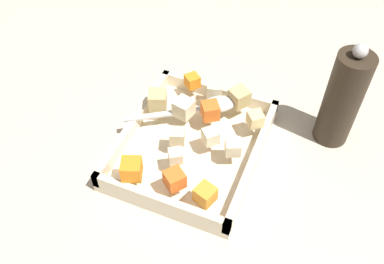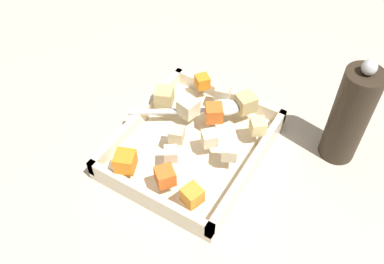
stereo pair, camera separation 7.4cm
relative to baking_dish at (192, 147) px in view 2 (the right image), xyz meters
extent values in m
plane|color=#BCB29E|center=(0.02, 0.02, -0.01)|extent=(4.00, 4.00, 0.00)
cube|color=beige|center=(0.00, 0.00, -0.01)|extent=(0.29, 0.24, 0.01)
cube|color=beige|center=(0.00, -0.11, 0.02)|extent=(0.29, 0.01, 0.03)
cube|color=beige|center=(0.00, 0.11, 0.02)|extent=(0.29, 0.01, 0.03)
cube|color=beige|center=(-0.14, 0.00, 0.02)|extent=(0.01, 0.24, 0.03)
cube|color=beige|center=(0.14, 0.00, 0.02)|extent=(0.01, 0.24, 0.03)
cube|color=orange|center=(0.06, -0.01, 0.05)|extent=(0.04, 0.04, 0.03)
cube|color=orange|center=(-0.11, -0.01, 0.04)|extent=(0.04, 0.04, 0.03)
cube|color=orange|center=(0.12, 0.05, 0.04)|extent=(0.04, 0.04, 0.02)
cube|color=orange|center=(-0.11, 0.06, 0.05)|extent=(0.04, 0.04, 0.03)
cube|color=orange|center=(-0.11, -0.07, 0.04)|extent=(0.04, 0.04, 0.03)
cube|color=#E0CC89|center=(0.07, -0.09, 0.04)|extent=(0.04, 0.04, 0.03)
cube|color=beige|center=(0.00, -0.03, 0.04)|extent=(0.04, 0.04, 0.03)
cube|color=beige|center=(-0.02, 0.02, 0.04)|extent=(0.03, 0.03, 0.03)
cube|color=tan|center=(0.11, -0.05, 0.05)|extent=(0.04, 0.04, 0.03)
cube|color=beige|center=(-0.06, 0.00, 0.04)|extent=(0.03, 0.03, 0.02)
cube|color=beige|center=(0.04, 0.03, 0.05)|extent=(0.04, 0.04, 0.03)
cube|color=tan|center=(0.04, 0.09, 0.05)|extent=(0.04, 0.04, 0.03)
cube|color=beige|center=(-0.01, -0.08, 0.04)|extent=(0.03, 0.03, 0.03)
cube|color=beige|center=(0.11, 0.00, 0.04)|extent=(0.03, 0.03, 0.03)
ellipsoid|color=silver|center=(0.08, -0.02, 0.04)|extent=(0.07, 0.07, 0.02)
cube|color=silver|center=(0.03, 0.07, 0.03)|extent=(0.09, 0.13, 0.01)
cylinder|color=#2D2319|center=(0.13, -0.23, 0.08)|extent=(0.06, 0.06, 0.19)
sphere|color=#B7B7BC|center=(0.13, -0.23, 0.19)|extent=(0.02, 0.02, 0.02)
camera|label=1|loc=(-0.45, -0.19, 0.59)|focal=39.66mm
camera|label=2|loc=(-0.42, -0.25, 0.59)|focal=39.66mm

